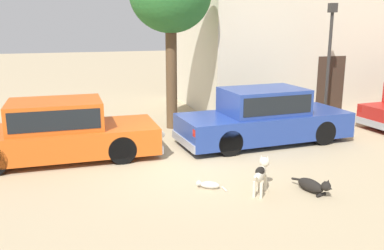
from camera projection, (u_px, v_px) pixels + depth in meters
ground_plane at (185, 165)px, 9.83m from camera, size 80.00×80.00×0.00m
parked_sedan_nearest at (58, 131)px, 10.11m from camera, size 4.85×1.83×1.45m
parked_sedan_second at (264, 116)px, 11.52m from camera, size 4.92×1.98×1.51m
stray_dog_spotted at (261, 172)px, 8.14m from camera, size 0.72×0.89×0.66m
stray_dog_tan at (313, 186)px, 8.19m from camera, size 0.39×0.98×0.36m
stray_cat at (209, 185)px, 8.43m from camera, size 0.52×0.44×0.16m
street_lamp at (330, 48)px, 13.27m from camera, size 0.22×0.22×3.82m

